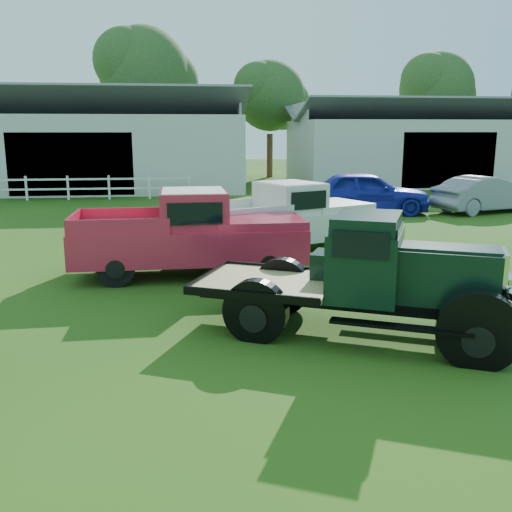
{
  "coord_description": "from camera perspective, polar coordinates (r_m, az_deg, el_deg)",
  "views": [
    {
      "loc": [
        -1.05,
        -9.32,
        3.39
      ],
      "look_at": [
        0.2,
        1.2,
        1.05
      ],
      "focal_mm": 40.0,
      "sensor_mm": 36.0,
      "label": 1
    }
  ],
  "objects": [
    {
      "name": "ground",
      "position": [
        9.98,
        -0.33,
        -7.41
      ],
      "size": [
        120.0,
        120.0,
        0.0
      ],
      "primitive_type": "plane",
      "color": "#17370B"
    },
    {
      "name": "shed_right",
      "position": [
        39.33,
        16.02,
        10.82
      ],
      "size": [
        16.8,
        9.2,
        5.2
      ],
      "primitive_type": null,
      "color": "#9F9E92",
      "rests_on": "ground"
    },
    {
      "name": "tree_b",
      "position": [
        43.49,
        -11.05,
        15.33
      ],
      "size": [
        6.9,
        6.9,
        11.5
      ],
      "primitive_type": null,
      "color": "#1E3310",
      "rests_on": "ground"
    },
    {
      "name": "misc_car_grey",
      "position": [
        25.98,
        21.95,
        5.74
      ],
      "size": [
        4.88,
        2.93,
        1.52
      ],
      "primitive_type": "imported",
      "rotation": [
        0.0,
        0.0,
        1.88
      ],
      "color": "gray",
      "rests_on": "ground"
    },
    {
      "name": "white_pickup",
      "position": [
        16.14,
        3.08,
        3.8
      ],
      "size": [
        5.64,
        4.06,
        1.94
      ],
      "primitive_type": null,
      "rotation": [
        0.0,
        0.0,
        0.43
      ],
      "color": "silver",
      "rests_on": "ground"
    },
    {
      "name": "fence_rail",
      "position": [
        30.27,
        -20.15,
        6.4
      ],
      "size": [
        14.2,
        0.16,
        1.2
      ],
      "primitive_type": null,
      "color": "white",
      "rests_on": "ground"
    },
    {
      "name": "shed_left",
      "position": [
        35.83,
        -16.64,
        10.99
      ],
      "size": [
        18.8,
        10.2,
        5.6
      ],
      "primitive_type": null,
      "color": "#9F9E92",
      "rests_on": "ground"
    },
    {
      "name": "tree_d",
      "position": [
        47.35,
        17.48,
        13.84
      ],
      "size": [
        6.0,
        6.0,
        10.0
      ],
      "primitive_type": null,
      "color": "#1E3310",
      "rests_on": "ground"
    },
    {
      "name": "tree_c",
      "position": [
        42.77,
        1.4,
        13.93
      ],
      "size": [
        5.4,
        5.4,
        9.0
      ],
      "primitive_type": null,
      "color": "#1E3310",
      "rests_on": "ground"
    },
    {
      "name": "misc_car_blue",
      "position": [
        24.27,
        10.96,
        6.28
      ],
      "size": [
        5.44,
        2.94,
        1.76
      ],
      "primitive_type": "imported",
      "rotation": [
        0.0,
        0.0,
        1.4
      ],
      "color": "#1A2097",
      "rests_on": "ground"
    },
    {
      "name": "vintage_flatbed",
      "position": [
        9.64,
        10.3,
        -1.92
      ],
      "size": [
        5.59,
        4.05,
        2.06
      ],
      "primitive_type": null,
      "rotation": [
        0.0,
        0.0,
        -0.43
      ],
      "color": "black",
      "rests_on": "ground"
    },
    {
      "name": "red_pickup",
      "position": [
        13.64,
        -6.67,
        2.38
      ],
      "size": [
        5.67,
        2.28,
        2.05
      ],
      "primitive_type": null,
      "rotation": [
        0.0,
        0.0,
        0.02
      ],
      "color": "#C3213D",
      "rests_on": "ground"
    }
  ]
}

